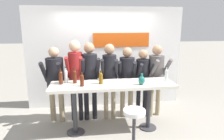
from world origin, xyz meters
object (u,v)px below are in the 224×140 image
(person_right, at_px, (143,76))
(wine_bottle_5, at_px, (82,80))
(person_left, at_px, (76,71))
(wine_bottle_0, at_px, (101,78))
(wine_bottle_2, at_px, (66,76))
(tasting_table, at_px, (113,90))
(person_center_right, at_px, (127,75))
(bar_stool, at_px, (134,124))
(wine_bottle_4, at_px, (166,74))
(person_far_left, at_px, (55,77))
(person_center_left, at_px, (90,73))
(decorative_vase, at_px, (142,80))
(wine_bottle_3, at_px, (75,76))
(person_far_right, at_px, (156,73))
(person_center, at_px, (110,73))
(wine_bottle_1, at_px, (61,77))

(person_right, xyz_separation_m, wine_bottle_5, (-1.38, -0.67, 0.14))
(person_left, height_order, wine_bottle_5, person_left)
(wine_bottle_0, distance_m, wine_bottle_2, 0.70)
(tasting_table, xyz_separation_m, person_center_right, (0.41, 0.61, 0.15))
(bar_stool, bearing_deg, wine_bottle_4, 41.44)
(bar_stool, distance_m, person_far_left, 2.02)
(person_center_left, xyz_separation_m, decorative_vase, (0.98, -0.71, -0.01))
(tasting_table, relative_size, person_right, 1.53)
(person_far_left, distance_m, wine_bottle_3, 0.64)
(wine_bottle_0, height_order, decorative_vase, wine_bottle_0)
(person_left, bearing_deg, person_far_right, 3.04)
(person_center, distance_m, person_right, 0.78)
(person_center, bearing_deg, person_far_right, 9.30)
(person_left, distance_m, person_right, 1.53)
(person_center_left, distance_m, wine_bottle_1, 0.75)
(person_center, distance_m, wine_bottle_1, 1.10)
(tasting_table, relative_size, wine_bottle_1, 7.86)
(bar_stool, bearing_deg, wine_bottle_0, 125.24)
(person_center_left, bearing_deg, tasting_table, -55.21)
(wine_bottle_5, bearing_deg, person_center_right, 34.96)
(wine_bottle_1, height_order, wine_bottle_4, wine_bottle_1)
(person_center, relative_size, wine_bottle_0, 6.60)
(wine_bottle_5, bearing_deg, bar_stool, -35.43)
(person_far_left, xyz_separation_m, wine_bottle_5, (0.59, -0.67, 0.10))
(wine_bottle_2, bearing_deg, wine_bottle_0, -13.38)
(person_center_right, relative_size, wine_bottle_4, 5.34)
(tasting_table, distance_m, wine_bottle_1, 1.05)
(tasting_table, distance_m, person_right, 0.98)
(person_center, relative_size, person_far_right, 1.03)
(person_left, relative_size, wine_bottle_1, 5.85)
(bar_stool, relative_size, person_far_right, 0.45)
(person_right, bearing_deg, person_far_left, 173.75)
(person_far_left, relative_size, person_far_right, 0.99)
(person_left, height_order, wine_bottle_2, person_left)
(person_center, distance_m, wine_bottle_0, 0.58)
(person_far_right, distance_m, wine_bottle_1, 2.16)
(bar_stool, distance_m, wine_bottle_4, 1.30)
(person_right, bearing_deg, wine_bottle_1, -171.22)
(person_left, xyz_separation_m, wine_bottle_3, (0.00, -0.43, 0.00))
(person_far_left, xyz_separation_m, person_center_right, (1.60, 0.04, -0.02))
(person_left, relative_size, decorative_vase, 8.33)
(person_left, distance_m, wine_bottle_1, 0.54)
(person_center_right, bearing_deg, person_far_left, -167.14)
(person_left, xyz_separation_m, person_far_right, (1.84, 0.01, -0.10))
(person_right, distance_m, wine_bottle_0, 1.17)
(tasting_table, xyz_separation_m, person_center, (0.00, 0.53, 0.23))
(bar_stool, height_order, person_far_left, person_far_left)
(person_far_left, bearing_deg, wine_bottle_4, -3.92)
(person_right, relative_size, wine_bottle_3, 5.09)
(wine_bottle_4, xyz_separation_m, decorative_vase, (-0.57, -0.17, -0.05))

